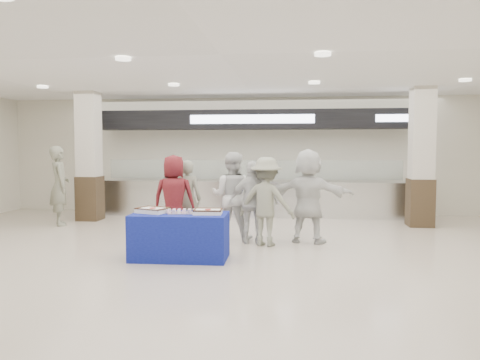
# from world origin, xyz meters

# --- Properties ---
(ground) EXTENTS (14.00, 14.00, 0.00)m
(ground) POSITION_xyz_m (0.00, 0.00, 0.00)
(ground) COLOR beige
(ground) RESTS_ON ground
(serving_line) EXTENTS (8.70, 0.85, 2.80)m
(serving_line) POSITION_xyz_m (0.00, 5.40, 1.16)
(serving_line) COLOR silver
(serving_line) RESTS_ON ground
(column_left) EXTENTS (0.55, 0.55, 3.20)m
(column_left) POSITION_xyz_m (-4.00, 4.20, 1.53)
(column_left) COLOR #332517
(column_left) RESTS_ON ground
(column_right) EXTENTS (0.55, 0.55, 3.20)m
(column_right) POSITION_xyz_m (4.00, 4.20, 1.53)
(column_right) COLOR #332517
(column_right) RESTS_ON ground
(display_table) EXTENTS (1.57, 0.82, 0.75)m
(display_table) POSITION_xyz_m (-0.75, 0.42, 0.38)
(display_table) COLOR navy
(display_table) RESTS_ON ground
(sheet_cake_left) EXTENTS (0.57, 0.50, 0.10)m
(sheet_cake_left) POSITION_xyz_m (-1.21, 0.46, 0.80)
(sheet_cake_left) COLOR white
(sheet_cake_left) RESTS_ON display_table
(sheet_cake_right) EXTENTS (0.47, 0.38, 0.09)m
(sheet_cake_right) POSITION_xyz_m (-0.28, 0.41, 0.80)
(sheet_cake_right) COLOR white
(sheet_cake_right) RESTS_ON display_table
(cupcake_tray) EXTENTS (0.46, 0.38, 0.07)m
(cupcake_tray) POSITION_xyz_m (-0.72, 0.43, 0.78)
(cupcake_tray) COLOR silver
(cupcake_tray) RESTS_ON display_table
(civilian_maroon) EXTENTS (0.84, 0.56, 1.68)m
(civilian_maroon) POSITION_xyz_m (-1.21, 1.84, 0.84)
(civilian_maroon) COLOR maroon
(civilian_maroon) RESTS_ON ground
(soldier_a) EXTENTS (0.61, 0.43, 1.57)m
(soldier_a) POSITION_xyz_m (-1.05, 2.27, 0.79)
(soldier_a) COLOR gray
(soldier_a) RESTS_ON ground
(chef_tall) EXTENTS (0.92, 0.77, 1.73)m
(chef_tall) POSITION_xyz_m (-0.12, 2.16, 0.87)
(chef_tall) COLOR silver
(chef_tall) RESTS_ON ground
(chef_short) EXTENTS (0.96, 0.48, 1.57)m
(chef_short) POSITION_xyz_m (0.33, 1.80, 0.78)
(chef_short) COLOR silver
(chef_short) RESTS_ON ground
(soldier_b) EXTENTS (1.19, 0.88, 1.65)m
(soldier_b) POSITION_xyz_m (0.59, 1.63, 0.82)
(soldier_b) COLOR gray
(soldier_b) RESTS_ON ground
(civilian_white) EXTENTS (1.75, 0.92, 1.80)m
(civilian_white) POSITION_xyz_m (1.37, 2.01, 0.90)
(civilian_white) COLOR white
(civilian_white) RESTS_ON ground
(soldier_bg) EXTENTS (0.75, 0.81, 1.86)m
(soldier_bg) POSITION_xyz_m (-4.36, 3.38, 0.93)
(soldier_bg) COLOR gray
(soldier_bg) RESTS_ON ground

